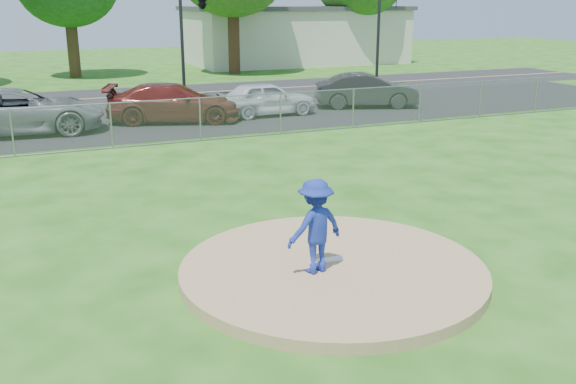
% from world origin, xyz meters
% --- Properties ---
extents(ground, '(120.00, 120.00, 0.00)m').
position_xyz_m(ground, '(0.00, 10.00, 0.00)').
color(ground, '#1E5211').
rests_on(ground, ground).
extents(pitchers_mound, '(5.40, 5.40, 0.20)m').
position_xyz_m(pitchers_mound, '(0.00, 0.00, 0.10)').
color(pitchers_mound, '#9F8057').
rests_on(pitchers_mound, ground).
extents(pitching_rubber, '(0.60, 0.15, 0.04)m').
position_xyz_m(pitching_rubber, '(0.00, 0.20, 0.22)').
color(pitching_rubber, white).
rests_on(pitching_rubber, pitchers_mound).
extents(chain_link_fence, '(40.00, 0.06, 1.50)m').
position_xyz_m(chain_link_fence, '(0.00, 12.00, 0.75)').
color(chain_link_fence, gray).
rests_on(chain_link_fence, ground).
extents(parking_lot, '(50.00, 8.00, 0.01)m').
position_xyz_m(parking_lot, '(0.00, 16.50, 0.01)').
color(parking_lot, black).
rests_on(parking_lot, ground).
extents(street, '(60.00, 7.00, 0.01)m').
position_xyz_m(street, '(0.00, 24.00, 0.00)').
color(street, black).
rests_on(street, ground).
extents(commercial_building, '(16.40, 9.40, 4.30)m').
position_xyz_m(commercial_building, '(16.00, 38.00, 2.16)').
color(commercial_building, beige).
rests_on(commercial_building, ground).
extents(traffic_signal_center, '(1.42, 2.48, 5.60)m').
position_xyz_m(traffic_signal_center, '(3.97, 22.00, 4.61)').
color(traffic_signal_center, black).
rests_on(traffic_signal_center, ground).
extents(traffic_signal_right, '(1.28, 0.20, 5.60)m').
position_xyz_m(traffic_signal_right, '(14.24, 22.00, 3.36)').
color(traffic_signal_right, black).
rests_on(traffic_signal_right, ground).
extents(pitcher, '(1.16, 0.80, 1.64)m').
position_xyz_m(pitcher, '(-0.40, -0.11, 1.02)').
color(pitcher, navy).
rests_on(pitcher, pitchers_mound).
extents(parked_car_gray, '(6.10, 3.05, 1.66)m').
position_xyz_m(parked_car_gray, '(-4.73, 15.79, 0.84)').
color(parked_car_gray, slate).
rests_on(parked_car_gray, parking_lot).
extents(parked_car_darkred, '(5.69, 3.68, 1.53)m').
position_xyz_m(parked_car_darkred, '(1.03, 15.98, 0.78)').
color(parked_car_darkred, '#5A1B16').
rests_on(parked_car_darkred, parking_lot).
extents(parked_car_pearl, '(4.28, 1.87, 1.43)m').
position_xyz_m(parked_car_pearl, '(4.98, 15.93, 0.73)').
color(parked_car_pearl, silver).
rests_on(parked_car_pearl, parking_lot).
extents(parked_car_charcoal, '(4.88, 3.09, 1.52)m').
position_xyz_m(parked_car_charcoal, '(10.01, 16.20, 0.77)').
color(parked_car_charcoal, '#232325').
rests_on(parked_car_charcoal, parking_lot).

